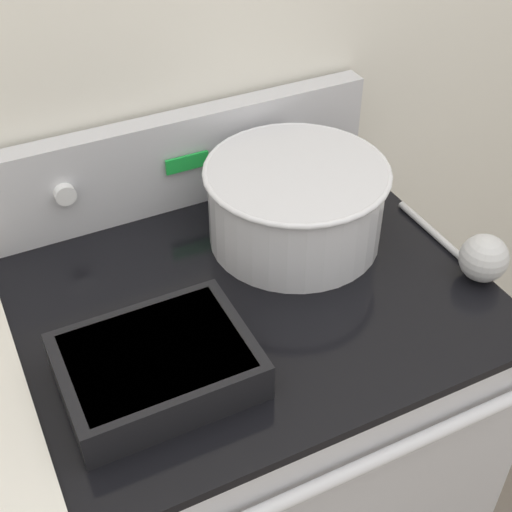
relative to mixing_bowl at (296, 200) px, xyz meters
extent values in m
cube|color=silver|center=(-0.15, 0.28, 0.24)|extent=(8.00, 0.05, 2.50)
cube|color=#BCBCC1|center=(-0.15, -0.10, -0.56)|extent=(0.82, 0.68, 0.90)
cube|color=black|center=(-0.15, -0.10, -0.10)|extent=(0.82, 0.68, 0.02)
cylinder|color=silver|center=(-0.15, -0.46, -0.17)|extent=(0.67, 0.02, 0.02)
cube|color=#BCBCC1|center=(-0.15, 0.22, 0.01)|extent=(0.82, 0.05, 0.20)
cylinder|color=white|center=(-0.39, 0.18, 0.02)|extent=(0.04, 0.02, 0.04)
cylinder|color=white|center=(0.10, 0.18, 0.02)|extent=(0.04, 0.02, 0.04)
cube|color=green|center=(-0.15, 0.18, 0.02)|extent=(0.09, 0.01, 0.03)
cylinder|color=silver|center=(0.00, 0.00, -0.01)|extent=(0.33, 0.33, 0.16)
torus|color=silver|center=(0.00, 0.00, 0.07)|extent=(0.35, 0.35, 0.01)
cylinder|color=beige|center=(0.00, 0.00, 0.05)|extent=(0.31, 0.31, 0.02)
cube|color=black|center=(-0.37, -0.23, -0.05)|extent=(0.29, 0.22, 0.07)
cube|color=#B2894C|center=(-0.37, -0.23, -0.04)|extent=(0.26, 0.20, 0.04)
cylinder|color=#B7B7B7|center=(0.25, -0.13, -0.08)|extent=(0.01, 0.25, 0.01)
sphere|color=#B7B7B7|center=(0.25, -0.25, -0.05)|extent=(0.09, 0.09, 0.09)
camera|label=1|loc=(-0.56, -0.96, 0.78)|focal=50.00mm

